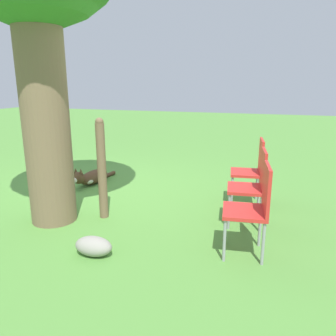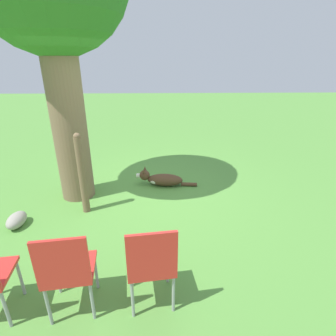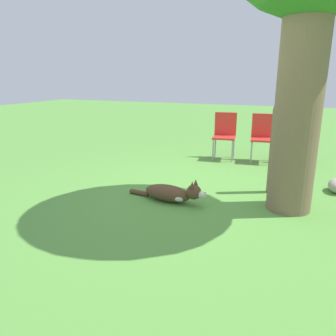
{
  "view_description": "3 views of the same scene",
  "coord_description": "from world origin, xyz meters",
  "views": [
    {
      "loc": [
        -2.5,
        4.17,
        1.68
      ],
      "look_at": [
        -1.21,
        0.21,
        0.6
      ],
      "focal_mm": 35.0,
      "sensor_mm": 36.0,
      "label": 1
    },
    {
      "loc": [
        -4.13,
        -0.52,
        2.25
      ],
      "look_at": [
        0.54,
        -0.66,
        0.3
      ],
      "focal_mm": 28.0,
      "sensor_mm": 36.0,
      "label": 2
    },
    {
      "loc": [
        4.29,
        0.99,
        1.66
      ],
      "look_at": [
        0.49,
        -0.55,
        0.5
      ],
      "focal_mm": 35.0,
      "sensor_mm": 36.0,
      "label": 3
    }
  ],
  "objects": [
    {
      "name": "red_chair_2",
      "position": [
        -2.37,
        1.06,
        0.54
      ],
      "size": [
        0.47,
        0.49,
        0.93
      ],
      "rotation": [
        0.0,
        0.0,
        0.13
      ],
      "color": "red",
      "rests_on": "ground_plane"
    },
    {
      "name": "ground_plane",
      "position": [
        0.0,
        0.0,
        0.0
      ],
      "size": [
        30.0,
        30.0,
        0.0
      ],
      "primitive_type": "plane",
      "color": "#56933D"
    },
    {
      "name": "red_chair_1",
      "position": [
        -2.31,
        0.32,
        0.54
      ],
      "size": [
        0.47,
        0.49,
        0.93
      ],
      "rotation": [
        0.0,
        0.0,
        0.13
      ],
      "color": "red",
      "rests_on": "ground_plane"
    },
    {
      "name": "dog",
      "position": [
        0.41,
        -0.53,
        0.12
      ],
      "size": [
        0.36,
        1.16,
        0.36
      ],
      "rotation": [
        0.0,
        0.0,
        1.45
      ],
      "color": "#513823",
      "rests_on": "ground_plane"
    },
    {
      "name": "garden_rock",
      "position": [
        -0.87,
        1.57,
        0.1
      ],
      "size": [
        0.39,
        0.23,
        0.19
      ],
      "color": "gray",
      "rests_on": "ground_plane"
    },
    {
      "name": "fence_post",
      "position": [
        -0.49,
        0.67,
        0.65
      ],
      "size": [
        0.11,
        0.11,
        1.28
      ],
      "color": "brown",
      "rests_on": "ground_plane"
    },
    {
      "name": "red_chair_0",
      "position": [
        -2.25,
        -0.42,
        0.54
      ],
      "size": [
        0.47,
        0.49,
        0.93
      ],
      "rotation": [
        0.0,
        0.0,
        0.13
      ],
      "color": "red",
      "rests_on": "ground_plane"
    }
  ]
}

